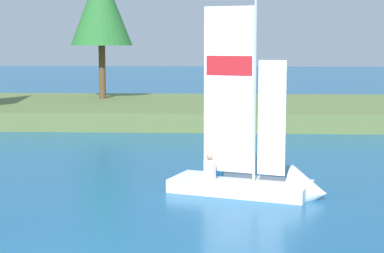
# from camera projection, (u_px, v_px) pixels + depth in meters

# --- Properties ---
(shore_bank) EXTENTS (80.00, 11.51, 0.86)m
(shore_bank) POSITION_uv_depth(u_px,v_px,m) (176.00, 110.00, 34.82)
(shore_bank) COLOR #5B703D
(shore_bank) RESTS_ON ground
(shoreline_tree_midleft) EXTENTS (3.45, 3.45, 7.42)m
(shoreline_tree_midleft) POSITION_uv_depth(u_px,v_px,m) (101.00, 6.00, 36.34)
(shoreline_tree_midleft) COLOR brown
(shoreline_tree_midleft) RESTS_ON shore_bank
(sailboat) EXTENTS (4.42, 2.71, 6.19)m
(sailboat) POSITION_uv_depth(u_px,v_px,m) (268.00, 181.00, 17.27)
(sailboat) COLOR white
(sailboat) RESTS_ON ground
(channel_buoy) EXTENTS (0.39, 0.39, 0.39)m
(channel_buoy) POSITION_uv_depth(u_px,v_px,m) (215.00, 153.00, 22.66)
(channel_buoy) COLOR red
(channel_buoy) RESTS_ON ground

